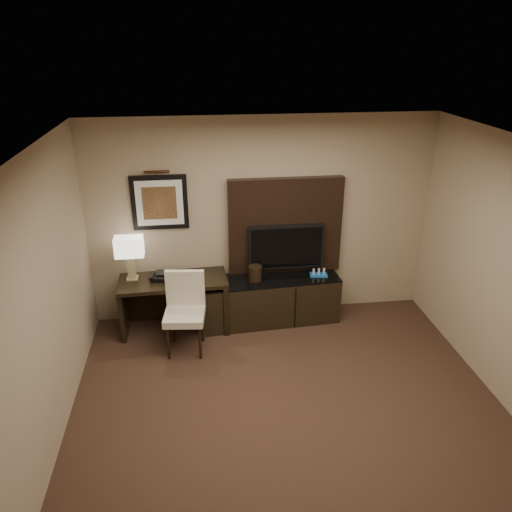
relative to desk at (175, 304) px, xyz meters
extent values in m
cube|color=#321F16|center=(1.19, -2.15, -0.37)|extent=(4.50, 5.00, 0.01)
cube|color=silver|center=(1.19, -2.15, 2.34)|extent=(4.50, 5.00, 0.01)
cube|color=#9D896A|center=(1.19, 0.35, 0.99)|extent=(4.50, 0.01, 2.70)
cube|color=#9D896A|center=(-1.06, -2.15, 0.99)|extent=(0.01, 5.00, 2.70)
cube|color=black|center=(0.00, 0.00, 0.00)|extent=(1.39, 0.64, 0.73)
cube|color=black|center=(1.25, 0.05, -0.05)|extent=(1.88, 0.63, 0.64)
cube|color=black|center=(1.49, 0.29, 0.91)|extent=(1.50, 0.12, 1.30)
cube|color=black|center=(1.49, 0.19, 0.66)|extent=(1.00, 0.08, 0.60)
cube|color=black|center=(-0.11, 0.33, 1.29)|extent=(0.70, 0.04, 0.70)
cylinder|color=#402714|center=(-0.11, 0.29, 1.69)|extent=(0.04, 0.04, 0.30)
cube|color=#1955A4|center=(0.10, -0.07, 0.37)|extent=(0.32, 0.37, 0.02)
imported|color=#9E987C|center=(0.07, -0.06, 0.47)|extent=(0.16, 0.07, 0.22)
cylinder|color=black|center=(1.06, 0.04, 0.37)|extent=(0.20, 0.20, 0.20)
camera|label=1|loc=(0.33, -5.76, 3.21)|focal=35.00mm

